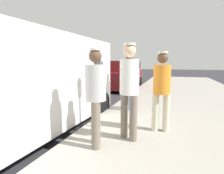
{
  "coord_description": "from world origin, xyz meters",
  "views": [
    {
      "loc": [
        2.85,
        -3.13,
        1.56
      ],
      "look_at": [
        1.65,
        0.46,
        1.05
      ],
      "focal_mm": 29.34,
      "sensor_mm": 36.0,
      "label": 1
    }
  ],
  "objects_px": {
    "parking_meter_far": "(139,71)",
    "pedestrian_in_yellow": "(129,79)",
    "pedestrian_in_orange": "(162,87)",
    "parked_sedan_ahead": "(119,76)",
    "pedestrian_in_white": "(129,85)",
    "pedestrian_in_gray": "(96,92)",
    "parking_meter_near": "(99,80)",
    "parked_van": "(20,82)"
  },
  "relations": [
    {
      "from": "parking_meter_far",
      "to": "parked_sedan_ahead",
      "type": "distance_m",
      "value": 2.69
    },
    {
      "from": "pedestrian_in_gray",
      "to": "parking_meter_far",
      "type": "bearing_deg",
      "value": 93.05
    },
    {
      "from": "parking_meter_far",
      "to": "pedestrian_in_yellow",
      "type": "relative_size",
      "value": 0.93
    },
    {
      "from": "parking_meter_near",
      "to": "pedestrian_in_yellow",
      "type": "relative_size",
      "value": 0.93
    },
    {
      "from": "parking_meter_far",
      "to": "pedestrian_in_orange",
      "type": "bearing_deg",
      "value": -74.41
    },
    {
      "from": "pedestrian_in_yellow",
      "to": "parked_van",
      "type": "relative_size",
      "value": 0.31
    },
    {
      "from": "parked_sedan_ahead",
      "to": "parking_meter_far",
      "type": "bearing_deg",
      "value": -54.04
    },
    {
      "from": "pedestrian_in_orange",
      "to": "pedestrian_in_yellow",
      "type": "relative_size",
      "value": 0.99
    },
    {
      "from": "pedestrian_in_white",
      "to": "parked_sedan_ahead",
      "type": "bearing_deg",
      "value": 107.46
    },
    {
      "from": "parking_meter_near",
      "to": "pedestrian_in_white",
      "type": "relative_size",
      "value": 0.87
    },
    {
      "from": "parked_van",
      "to": "parked_sedan_ahead",
      "type": "relative_size",
      "value": 1.18
    },
    {
      "from": "pedestrian_in_orange",
      "to": "pedestrian_in_yellow",
      "type": "height_order",
      "value": "pedestrian_in_yellow"
    },
    {
      "from": "parked_sedan_ahead",
      "to": "pedestrian_in_white",
      "type": "bearing_deg",
      "value": -72.54
    },
    {
      "from": "parking_meter_near",
      "to": "parked_sedan_ahead",
      "type": "bearing_deg",
      "value": 102.62
    },
    {
      "from": "parked_sedan_ahead",
      "to": "pedestrian_in_gray",
      "type": "bearing_deg",
      "value": -76.62
    },
    {
      "from": "pedestrian_in_gray",
      "to": "pedestrian_in_white",
      "type": "bearing_deg",
      "value": 45.03
    },
    {
      "from": "parking_meter_far",
      "to": "pedestrian_in_orange",
      "type": "height_order",
      "value": "pedestrian_in_orange"
    },
    {
      "from": "pedestrian_in_orange",
      "to": "parked_van",
      "type": "bearing_deg",
      "value": -163.59
    },
    {
      "from": "parking_meter_far",
      "to": "pedestrian_in_yellow",
      "type": "bearing_deg",
      "value": -84.88
    },
    {
      "from": "parking_meter_near",
      "to": "pedestrian_in_gray",
      "type": "bearing_deg",
      "value": -70.63
    },
    {
      "from": "parking_meter_far",
      "to": "pedestrian_in_orange",
      "type": "relative_size",
      "value": 0.94
    },
    {
      "from": "parked_van",
      "to": "parked_sedan_ahead",
      "type": "height_order",
      "value": "parked_van"
    },
    {
      "from": "pedestrian_in_gray",
      "to": "parking_meter_near",
      "type": "bearing_deg",
      "value": 109.37
    },
    {
      "from": "pedestrian_in_orange",
      "to": "pedestrian_in_white",
      "type": "relative_size",
      "value": 0.93
    },
    {
      "from": "parking_meter_near",
      "to": "pedestrian_in_gray",
      "type": "relative_size",
      "value": 0.93
    },
    {
      "from": "pedestrian_in_gray",
      "to": "pedestrian_in_white",
      "type": "xyz_separation_m",
      "value": [
        0.46,
        0.46,
        0.07
      ]
    },
    {
      "from": "pedestrian_in_yellow",
      "to": "parked_van",
      "type": "xyz_separation_m",
      "value": [
        -1.78,
        -2.32,
        0.07
      ]
    },
    {
      "from": "parking_meter_far",
      "to": "pedestrian_in_gray",
      "type": "distance_m",
      "value": 5.69
    },
    {
      "from": "pedestrian_in_orange",
      "to": "parked_sedan_ahead",
      "type": "bearing_deg",
      "value": 112.82
    },
    {
      "from": "parking_meter_near",
      "to": "parked_van",
      "type": "relative_size",
      "value": 0.29
    },
    {
      "from": "pedestrian_in_orange",
      "to": "pedestrian_in_gray",
      "type": "distance_m",
      "value": 1.45
    },
    {
      "from": "pedestrian_in_yellow",
      "to": "pedestrian_in_white",
      "type": "bearing_deg",
      "value": -77.12
    },
    {
      "from": "pedestrian_in_orange",
      "to": "pedestrian_in_gray",
      "type": "bearing_deg",
      "value": -133.18
    },
    {
      "from": "pedestrian_in_white",
      "to": "pedestrian_in_gray",
      "type": "bearing_deg",
      "value": -134.97
    },
    {
      "from": "pedestrian_in_white",
      "to": "parking_meter_far",
      "type": "bearing_deg",
      "value": 98.27
    },
    {
      "from": "parking_meter_far",
      "to": "pedestrian_in_gray",
      "type": "height_order",
      "value": "pedestrian_in_gray"
    },
    {
      "from": "parking_meter_far",
      "to": "parked_van",
      "type": "relative_size",
      "value": 0.29
    },
    {
      "from": "parked_van",
      "to": "parked_sedan_ahead",
      "type": "bearing_deg",
      "value": 90.46
    },
    {
      "from": "parking_meter_near",
      "to": "pedestrian_in_orange",
      "type": "height_order",
      "value": "pedestrian_in_orange"
    },
    {
      "from": "pedestrian_in_yellow",
      "to": "pedestrian_in_white",
      "type": "relative_size",
      "value": 0.94
    },
    {
      "from": "parking_meter_near",
      "to": "pedestrian_in_gray",
      "type": "height_order",
      "value": "pedestrian_in_gray"
    },
    {
      "from": "pedestrian_in_orange",
      "to": "parking_meter_near",
      "type": "bearing_deg",
      "value": -171.54
    }
  ]
}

